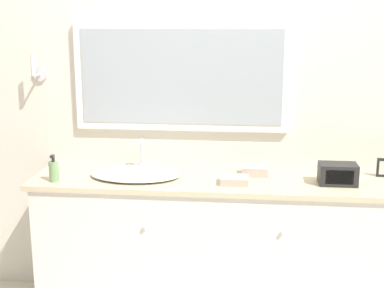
# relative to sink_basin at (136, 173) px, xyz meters

# --- Properties ---
(wall_back) EXTENTS (8.00, 0.18, 2.55)m
(wall_back) POSITION_rel_sink_basin_xyz_m (0.47, 0.33, 0.37)
(wall_back) COLOR silver
(wall_back) RESTS_ON ground_plane
(vanity_counter) EXTENTS (2.16, 0.57, 0.89)m
(vanity_counter) POSITION_rel_sink_basin_xyz_m (0.47, 0.02, -0.46)
(vanity_counter) COLOR silver
(vanity_counter) RESTS_ON ground_plane
(sink_basin) EXTENTS (0.54, 0.41, 0.19)m
(sink_basin) POSITION_rel_sink_basin_xyz_m (0.00, 0.00, 0.00)
(sink_basin) COLOR white
(sink_basin) RESTS_ON vanity_counter
(soap_bottle) EXTENTS (0.06, 0.06, 0.16)m
(soap_bottle) POSITION_rel_sink_basin_xyz_m (-0.45, -0.15, 0.04)
(soap_bottle) COLOR #709966
(soap_bottle) RESTS_ON vanity_counter
(appliance_box) EXTENTS (0.21, 0.13, 0.12)m
(appliance_box) POSITION_rel_sink_basin_xyz_m (1.16, -0.03, 0.04)
(appliance_box) COLOR black
(appliance_box) RESTS_ON vanity_counter
(picture_frame) EXTENTS (0.09, 0.01, 0.11)m
(picture_frame) POSITION_rel_sink_basin_xyz_m (1.46, 0.14, 0.04)
(picture_frame) COLOR black
(picture_frame) RESTS_ON vanity_counter
(hand_towel_near_sink) EXTENTS (0.15, 0.13, 0.05)m
(hand_towel_near_sink) POSITION_rel_sink_basin_xyz_m (0.70, 0.10, 0.01)
(hand_towel_near_sink) COLOR #B7A899
(hand_towel_near_sink) RESTS_ON vanity_counter
(hand_towel_far_corner) EXTENTS (0.16, 0.13, 0.04)m
(hand_towel_far_corner) POSITION_rel_sink_basin_xyz_m (0.58, -0.08, 0.00)
(hand_towel_far_corner) COLOR #B7A899
(hand_towel_far_corner) RESTS_ON vanity_counter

